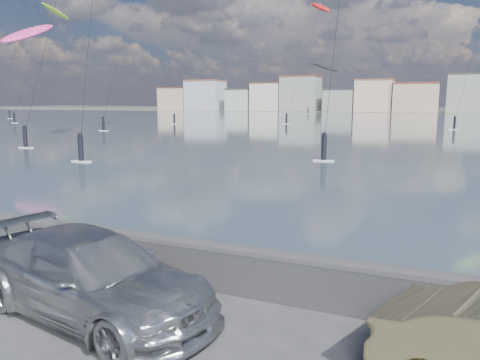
# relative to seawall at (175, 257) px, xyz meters

# --- Properties ---
(ground) EXTENTS (700.00, 700.00, 0.00)m
(ground) POSITION_rel_seawall_xyz_m (0.00, -2.70, -0.58)
(ground) COLOR #333335
(ground) RESTS_ON ground
(bay_water) EXTENTS (500.00, 177.00, 0.00)m
(bay_water) POSITION_rel_seawall_xyz_m (0.00, 88.80, -0.58)
(bay_water) COLOR #3D535C
(bay_water) RESTS_ON ground
(far_shore_strip) EXTENTS (500.00, 60.00, 0.00)m
(far_shore_strip) POSITION_rel_seawall_xyz_m (0.00, 197.30, -0.57)
(far_shore_strip) COLOR #4C473D
(far_shore_strip) RESTS_ON ground
(seawall) EXTENTS (400.00, 0.36, 1.08)m
(seawall) POSITION_rel_seawall_xyz_m (0.00, 0.00, 0.00)
(seawall) COLOR #28282B
(seawall) RESTS_ON ground
(far_buildings) EXTENTS (240.79, 13.26, 14.60)m
(far_buildings) POSITION_rel_seawall_xyz_m (1.31, 183.30, 5.44)
(far_buildings) COLOR #CCB293
(far_buildings) RESTS_ON ground
(car_silver) EXTENTS (5.70, 3.18, 1.56)m
(car_silver) POSITION_rel_seawall_xyz_m (-0.59, -2.02, 0.20)
(car_silver) COLOR #ACB0B4
(car_silver) RESTS_ON ground
(kitesurfer_9) EXTENTS (5.73, 17.75, 28.53)m
(kitesurfer_9) POSITION_rel_seawall_xyz_m (-87.07, 85.06, 25.28)
(kitesurfer_9) COLOR #8CD826
(kitesurfer_9) RESTS_ON ground
(kitesurfer_10) EXTENTS (7.09, 18.12, 24.36)m
(kitesurfer_10) POSITION_rel_seawall_xyz_m (-18.95, 85.54, 21.43)
(kitesurfer_10) COLOR red
(kitesurfer_10) RESTS_ON ground
(kitesurfer_13) EXTENTS (9.46, 12.97, 17.55)m
(kitesurfer_13) POSITION_rel_seawall_xyz_m (-34.04, 153.35, 14.78)
(kitesurfer_13) COLOR black
(kitesurfer_13) RESTS_ON ground
(kitesurfer_16) EXTENTS (7.57, 13.80, 18.40)m
(kitesurfer_16) POSITION_rel_seawall_xyz_m (-61.72, 52.83, 14.85)
(kitesurfer_16) COLOR #E5338C
(kitesurfer_16) RESTS_ON ground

